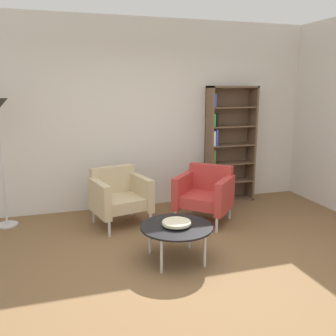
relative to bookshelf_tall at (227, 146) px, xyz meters
The scene contains 7 objects.
ground_plane 2.83m from the bookshelf_tall, 122.30° to the right, with size 8.32×8.32×0.00m, color brown.
plaster_back_panel 1.53m from the bookshelf_tall, behind, with size 6.40×0.12×2.90m, color silver.
bookshelf_tall is the anchor object (origin of this frame).
coffee_table_low 2.45m from the bookshelf_tall, 128.67° to the right, with size 0.80×0.80×0.40m.
decorative_bowl 2.43m from the bookshelf_tall, 128.67° to the right, with size 0.32×0.32×0.05m.
armchair_spare_guest 2.06m from the bookshelf_tall, 163.17° to the right, with size 0.85×0.80×0.78m.
armchair_corner_red 1.19m from the bookshelf_tall, 131.42° to the right, with size 0.95×0.95×0.78m.
Camera 1 is at (-1.24, -3.16, 1.88)m, focal length 38.97 mm.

